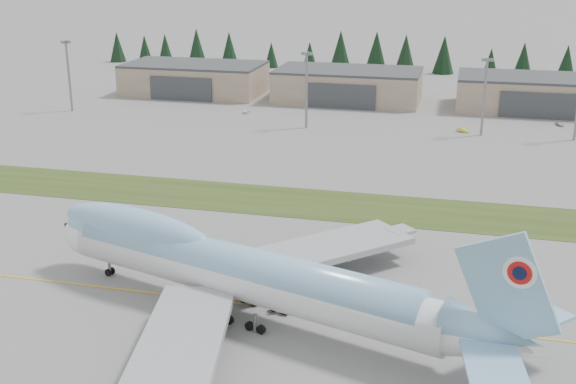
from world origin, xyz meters
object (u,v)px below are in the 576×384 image
(boeing_747_freighter, at_px, (241,271))
(service_vehicle_a, at_px, (246,113))
(hangar_center, at_px, (348,85))
(service_vehicle_b, at_px, (462,132))
(hangar_left, at_px, (195,79))
(service_vehicle_c, at_px, (559,126))
(hangar_right, at_px, (534,93))

(boeing_747_freighter, relative_size, service_vehicle_a, 21.04)
(hangar_center, bearing_deg, service_vehicle_b, -42.83)
(boeing_747_freighter, height_order, service_vehicle_b, boeing_747_freighter)
(hangar_left, distance_m, service_vehicle_b, 100.41)
(boeing_747_freighter, bearing_deg, hangar_center, 110.91)
(hangar_left, bearing_deg, hangar_center, 0.00)
(boeing_747_freighter, bearing_deg, service_vehicle_c, 84.16)
(service_vehicle_b, xyz_separation_m, service_vehicle_c, (27.38, 14.76, 0.00))
(service_vehicle_a, bearing_deg, service_vehicle_b, -10.28)
(hangar_right, distance_m, service_vehicle_c, 22.56)
(boeing_747_freighter, relative_size, service_vehicle_c, 21.68)
(hangar_left, relative_size, service_vehicle_a, 13.17)
(hangar_left, bearing_deg, boeing_747_freighter, -66.97)
(hangar_right, distance_m, service_vehicle_a, 92.05)
(hangar_right, height_order, service_vehicle_a, hangar_right)
(service_vehicle_a, height_order, service_vehicle_c, service_vehicle_a)
(service_vehicle_b, bearing_deg, boeing_747_freighter, -167.79)
(hangar_center, xyz_separation_m, service_vehicle_c, (66.03, -21.06, -5.39))
(hangar_center, distance_m, service_vehicle_b, 52.97)
(hangar_right, relative_size, service_vehicle_c, 13.57)
(hangar_left, relative_size, hangar_center, 1.00)
(service_vehicle_a, relative_size, service_vehicle_b, 1.06)
(hangar_center, relative_size, service_vehicle_b, 13.91)
(hangar_right, bearing_deg, hangar_left, 180.00)
(hangar_left, distance_m, service_vehicle_a, 38.08)
(hangar_center, bearing_deg, boeing_747_freighter, -86.25)
(hangar_left, xyz_separation_m, service_vehicle_a, (26.96, -26.35, -5.39))
(boeing_747_freighter, height_order, hangar_center, boeing_747_freighter)
(hangar_left, height_order, hangar_center, same)
(service_vehicle_b, bearing_deg, service_vehicle_c, -35.74)
(service_vehicle_b, bearing_deg, hangar_left, 95.00)
(hangar_center, bearing_deg, service_vehicle_a, -136.78)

